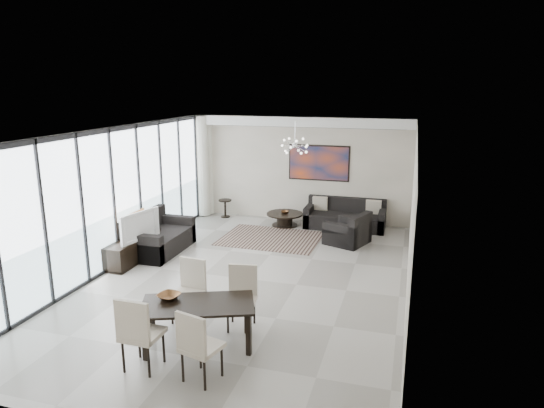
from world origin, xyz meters
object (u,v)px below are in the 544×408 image
at_px(sofa_main, 345,218).
at_px(television, 136,225).
at_px(coffee_table, 285,219).
at_px(tv_console, 133,249).
at_px(dining_table, 198,309).

bearing_deg(sofa_main, television, -135.61).
distance_m(coffee_table, sofa_main, 1.62).
distance_m(tv_console, television, 0.60).
bearing_deg(tv_console, television, -19.37).
height_order(television, dining_table, television).
xyz_separation_m(coffee_table, sofa_main, (1.60, 0.27, 0.06)).
xyz_separation_m(sofa_main, tv_console, (-4.08, -3.78, -0.00)).
relative_size(coffee_table, television, 0.91).
xyz_separation_m(coffee_table, dining_table, (0.38, -6.37, 0.39)).
height_order(tv_console, television, television).
relative_size(tv_console, dining_table, 0.91).
bearing_deg(coffee_table, dining_table, -86.56).
height_order(coffee_table, television, television).
distance_m(coffee_table, tv_console, 4.30).
relative_size(sofa_main, dining_table, 1.17).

